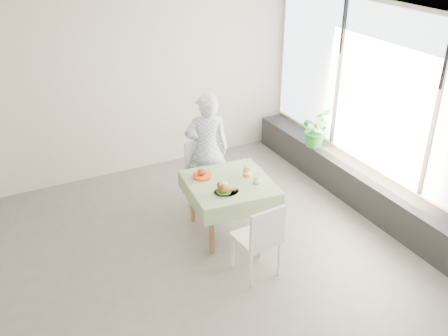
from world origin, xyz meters
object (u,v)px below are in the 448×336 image
potted_plant (314,129)px  juice_cup_orange (246,172)px  cafe_table (229,201)px  chair_far (207,185)px  chair_near (257,252)px  diner (207,150)px  main_dish (225,189)px

potted_plant → juice_cup_orange: bearing=-154.3°
cafe_table → chair_far: 0.78m
chair_far → chair_near: 1.67m
diner → potted_plant: diner is taller
diner → main_dish: bearing=95.3°
juice_cup_orange → diner: bearing=104.8°
cafe_table → chair_near: chair_near is taller
juice_cup_orange → cafe_table: bearing=-175.9°
chair_far → chair_near: size_ratio=0.99×
cafe_table → chair_near: bearing=-97.3°
cafe_table → diner: 0.86m
main_dish → juice_cup_orange: (0.44, 0.25, 0.01)m
diner → juice_cup_orange: size_ratio=5.62×
juice_cup_orange → potted_plant: (1.66, 0.80, -0.03)m
chair_far → potted_plant: potted_plant is taller
chair_far → main_dish: (-0.22, -0.99, 0.50)m
juice_cup_orange → chair_near: bearing=-112.0°
chair_far → potted_plant: (1.88, 0.06, 0.48)m
main_dish → juice_cup_orange: bearing=29.8°
cafe_table → main_dish: (-0.18, -0.23, 0.34)m
main_dish → potted_plant: potted_plant is taller
diner → juice_cup_orange: diner is taller
potted_plant → diner: bearing=-178.6°
chair_far → juice_cup_orange: 0.93m
chair_near → juice_cup_orange: size_ratio=3.22×
main_dish → cafe_table: bearing=52.0°
cafe_table → juice_cup_orange: (0.26, 0.02, 0.35)m
diner → main_dish: diner is taller
chair_near → cafe_table: bearing=82.7°
chair_far → diner: 0.54m
cafe_table → potted_plant: potted_plant is taller
chair_far → potted_plant: 1.94m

